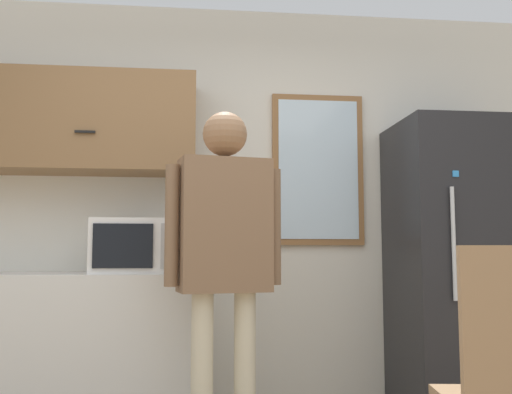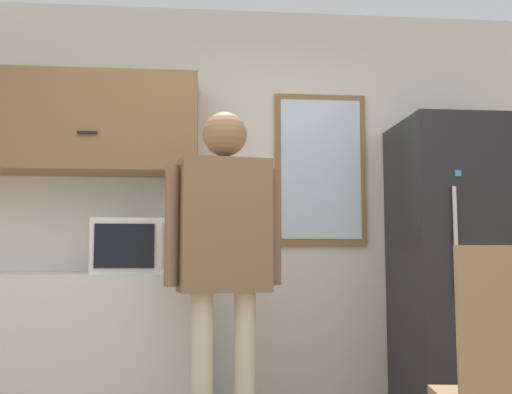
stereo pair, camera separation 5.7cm
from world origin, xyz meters
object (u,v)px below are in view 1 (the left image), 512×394
(refrigerator, at_px, (462,268))
(microwave, at_px, (134,246))
(chair, at_px, (504,375))
(person, at_px, (224,241))

(refrigerator, bearing_deg, microwave, -179.00)
(refrigerator, xyz_separation_m, chair, (-0.51, -1.36, -0.37))
(refrigerator, bearing_deg, chair, -110.58)
(microwave, bearing_deg, refrigerator, 1.00)
(microwave, height_order, person, person)
(refrigerator, bearing_deg, person, -160.22)
(person, height_order, refrigerator, refrigerator)
(chair, bearing_deg, microwave, -33.27)
(person, xyz_separation_m, chair, (1.03, -0.81, -0.52))
(person, relative_size, chair, 1.67)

